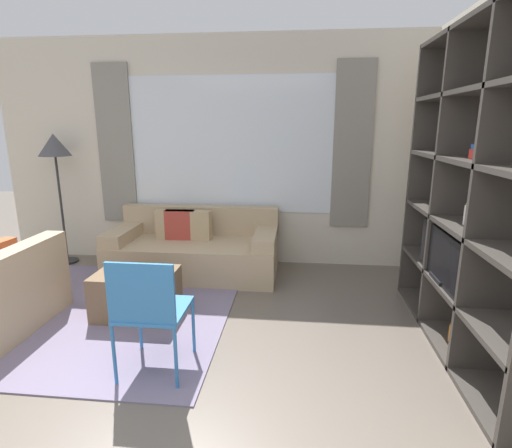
{
  "coord_description": "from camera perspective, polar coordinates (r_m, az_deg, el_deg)",
  "views": [
    {
      "loc": [
        0.82,
        -1.57,
        1.69
      ],
      "look_at": [
        0.46,
        1.77,
        0.85
      ],
      "focal_mm": 28.0,
      "sensor_mm": 36.0,
      "label": 1
    }
  ],
  "objects": [
    {
      "name": "wall_back",
      "position": [
        4.9,
        -3.56,
        10.09
      ],
      "size": [
        5.77,
        0.11,
        2.7
      ],
      "color": "beige",
      "rests_on": "ground_plane"
    },
    {
      "name": "ottoman",
      "position": [
        3.8,
        -16.66,
        -9.55
      ],
      "size": [
        0.7,
        0.49,
        0.41
      ],
      "color": "brown",
      "rests_on": "ground_plane"
    },
    {
      "name": "floor_lamp",
      "position": [
        5.36,
        -26.81,
        9.19
      ],
      "size": [
        0.37,
        0.37,
        1.59
      ],
      "color": "black",
      "rests_on": "ground_plane"
    },
    {
      "name": "wall_right",
      "position": [
        3.54,
        31.46,
        6.48
      ],
      "size": [
        0.07,
        4.42,
        2.7
      ],
      "primitive_type": "cube",
      "color": "beige",
      "rests_on": "ground_plane"
    },
    {
      "name": "folding_chair",
      "position": [
        2.79,
        -15.02,
        -11.32
      ],
      "size": [
        0.44,
        0.46,
        0.86
      ],
      "rotation": [
        0.0,
        0.0,
        3.14
      ],
      "color": "#3375B7",
      "rests_on": "ground_plane"
    },
    {
      "name": "couch_main",
      "position": [
        4.71,
        -8.74,
        -3.61
      ],
      "size": [
        1.89,
        0.9,
        0.73
      ],
      "color": "tan",
      "rests_on": "ground_plane"
    },
    {
      "name": "area_rug",
      "position": [
        3.99,
        -19.97,
        -11.83
      ],
      "size": [
        2.16,
        2.32,
        0.01
      ],
      "primitive_type": "cube",
      "color": "slate",
      "rests_on": "ground_plane"
    },
    {
      "name": "shelving_unit",
      "position": [
        3.28,
        29.49,
        3.24
      ],
      "size": [
        0.4,
        2.18,
        2.39
      ],
      "color": "silver",
      "rests_on": "ground_plane"
    }
  ]
}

